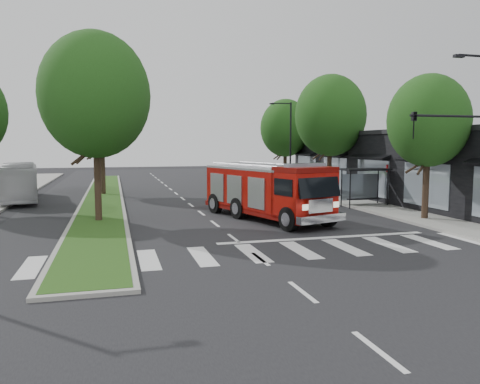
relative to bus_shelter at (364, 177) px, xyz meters
name	(u,v)px	position (x,y,z in m)	size (l,w,h in m)	color
ground	(233,238)	(-11.20, -8.15, -2.04)	(140.00, 140.00, 0.00)	black
sidewalk_right	(366,202)	(1.30, 1.85, -1.96)	(5.00, 80.00, 0.15)	gray
median	(103,197)	(-17.20, 9.85, -1.96)	(3.00, 50.00, 0.15)	gray
storefront_row	(421,168)	(5.80, 1.85, 0.46)	(8.00, 30.00, 5.00)	black
bus_shelter	(364,177)	(0.00, 0.00, 0.00)	(3.20, 1.60, 2.61)	black
tree_right_near	(428,121)	(0.30, -6.15, 3.47)	(4.40, 4.40, 8.05)	black
tree_right_mid	(330,116)	(0.30, 5.85, 4.45)	(5.60, 5.60, 9.72)	black
tree_right_far	(285,128)	(0.30, 15.85, 3.80)	(5.00, 5.00, 8.73)	black
tree_median_near	(95,95)	(-17.20, -2.15, 4.77)	(5.80, 5.80, 10.16)	black
tree_median_far	(101,117)	(-17.20, 11.85, 4.45)	(5.60, 5.60, 9.72)	black
streetlight_right_near	(473,134)	(-1.59, -11.65, 2.63)	(4.08, 0.22, 8.00)	black
streetlight_right_far	(289,142)	(-0.85, 11.85, 2.44)	(2.11, 0.20, 8.00)	black
fire_engine	(266,191)	(-8.06, -3.36, -0.46)	(5.51, 9.90, 3.29)	#5D0805
city_bus	(20,182)	(-23.20, 9.80, -0.62)	(2.39, 10.21, 2.85)	#B2B2B6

